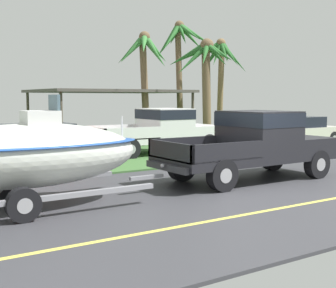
{
  "coord_description": "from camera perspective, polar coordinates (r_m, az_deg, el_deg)",
  "views": [
    {
      "loc": [
        -7.98,
        -8.42,
        2.26
      ],
      "look_at": [
        -1.56,
        1.44,
        1.1
      ],
      "focal_mm": 49.81,
      "sensor_mm": 36.0,
      "label": 1
    }
  ],
  "objects": [
    {
      "name": "ground",
      "position": [
        18.74,
        -7.6,
        -1.36
      ],
      "size": [
        36.0,
        22.0,
        0.11
      ],
      "color": "#38383D"
    },
    {
      "name": "pickup_truck_towing",
      "position": [
        13.23,
        10.88,
        0.29
      ],
      "size": [
        5.49,
        2.02,
        1.9
      ],
      "color": "black",
      "rests_on": "ground"
    },
    {
      "name": "boat_on_trailer",
      "position": [
        9.95,
        -16.62,
        -1.27
      ],
      "size": [
        5.87,
        2.34,
        2.33
      ],
      "color": "gray",
      "rests_on": "ground"
    },
    {
      "name": "parked_pickup_background",
      "position": [
        18.8,
        -0.49,
        1.89
      ],
      "size": [
        5.71,
        2.04,
        1.84
      ],
      "color": "silver",
      "rests_on": "ground"
    },
    {
      "name": "parked_sedan_near",
      "position": [
        16.74,
        -15.77,
        -0.01
      ],
      "size": [
        4.79,
        1.82,
        1.38
      ],
      "color": "#B21E19",
      "rests_on": "ground"
    },
    {
      "name": "parked_sedan_far",
      "position": [
        23.06,
        15.57,
        1.5
      ],
      "size": [
        4.34,
        1.9,
        1.38
      ],
      "color": "beige",
      "rests_on": "ground"
    },
    {
      "name": "carport_awning",
      "position": [
        24.64,
        -7.15,
        6.32
      ],
      "size": [
        7.64,
        5.44,
        2.68
      ],
      "color": "#4C4238",
      "rests_on": "ground"
    },
    {
      "name": "palm_tree_near_left",
      "position": [
        26.21,
        6.56,
        9.97
      ],
      "size": [
        3.04,
        2.89,
        5.52
      ],
      "color": "brown",
      "rests_on": "ground"
    },
    {
      "name": "palm_tree_near_right",
      "position": [
        22.4,
        4.47,
        9.5
      ],
      "size": [
        2.9,
        3.05,
        5.06
      ],
      "color": "brown",
      "rests_on": "ground"
    },
    {
      "name": "palm_tree_mid",
      "position": [
        26.2,
        1.41,
        11.77
      ],
      "size": [
        3.29,
        3.39,
        6.49
      ],
      "color": "brown",
      "rests_on": "ground"
    },
    {
      "name": "palm_tree_far_left",
      "position": [
        23.17,
        -2.96,
        10.31
      ],
      "size": [
        2.66,
        3.15,
        5.5
      ],
      "color": "brown",
      "rests_on": "ground"
    }
  ]
}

